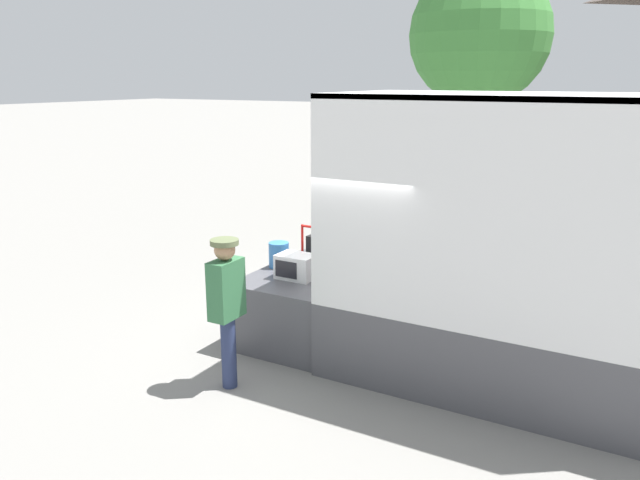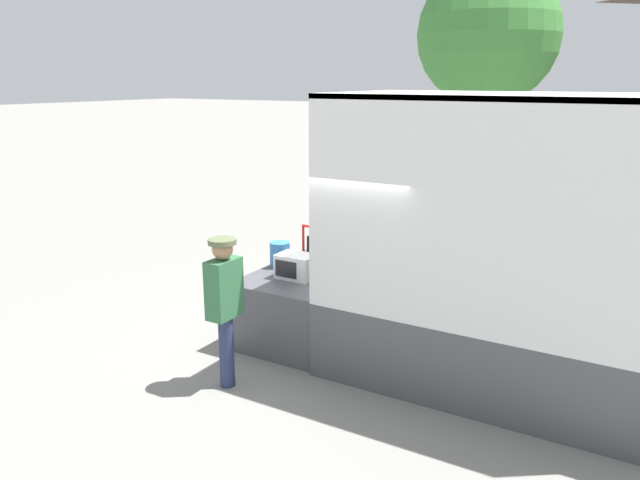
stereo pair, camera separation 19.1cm
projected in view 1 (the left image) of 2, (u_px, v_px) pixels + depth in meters
ground_plane at (351, 344)px, 8.72m from camera, size 160.00×160.00×0.00m
box_truck at (625, 319)px, 6.87m from camera, size 5.82×2.18×3.44m
tailgate_deck at (309, 304)px, 8.92m from camera, size 1.36×2.07×0.95m
microwave at (296, 267)px, 8.48m from camera, size 0.52×0.38×0.33m
portable_generator at (327, 250)px, 9.05m from camera, size 0.58×0.48×0.63m
orange_bucket at (279, 255)px, 8.98m from camera, size 0.29×0.29×0.37m
worker_person at (227, 297)px, 7.24m from camera, size 0.33×0.44×1.83m
street_tree at (480, 36)px, 14.87m from camera, size 3.37×3.37×6.29m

